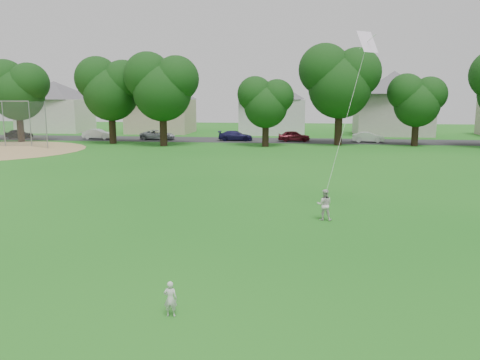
# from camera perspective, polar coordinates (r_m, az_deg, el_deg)

# --- Properties ---
(ground) EXTENTS (160.00, 160.00, 0.00)m
(ground) POSITION_cam_1_polar(r_m,az_deg,el_deg) (14.79, -8.19, -10.01)
(ground) COLOR #175F15
(ground) RESTS_ON ground
(street) EXTENTS (90.00, 7.00, 0.01)m
(street) POSITION_cam_1_polar(r_m,az_deg,el_deg) (55.73, 3.41, 4.85)
(street) COLOR #2D2D30
(street) RESTS_ON ground
(toddler) EXTENTS (0.32, 0.22, 0.86)m
(toddler) POSITION_cam_1_polar(r_m,az_deg,el_deg) (11.32, -8.48, -14.14)
(toddler) COLOR silver
(toddler) RESTS_ON ground
(older_boy) EXTENTS (0.66, 0.53, 1.31)m
(older_boy) POSITION_cam_1_polar(r_m,az_deg,el_deg) (19.71, 10.25, -2.99)
(older_boy) COLOR silver
(older_boy) RESTS_ON ground
(kite) EXTENTS (1.38, 1.25, 7.02)m
(kite) POSITION_cam_1_polar(r_m,az_deg,el_deg) (20.03, 12.81, 7.19)
(kite) COLOR white
(kite) RESTS_ON ground
(baseball_backstop) EXTENTS (10.59, 2.78, 4.65)m
(baseball_backstop) POSITION_cam_1_polar(r_m,az_deg,el_deg) (54.07, -27.12, 6.08)
(baseball_backstop) COLOR gray
(baseball_backstop) RESTS_ON ground
(tree_row) EXTENTS (81.44, 9.46, 10.86)m
(tree_row) POSITION_cam_1_polar(r_m,az_deg,el_deg) (49.58, 5.05, 11.49)
(tree_row) COLOR black
(tree_row) RESTS_ON ground
(parked_cars) EXTENTS (46.01, 1.95, 1.25)m
(parked_cars) POSITION_cam_1_polar(r_m,az_deg,el_deg) (55.96, -5.57, 5.46)
(parked_cars) COLOR black
(parked_cars) RESTS_ON ground
(house_row) EXTENTS (76.67, 13.85, 10.01)m
(house_row) POSITION_cam_1_polar(r_m,az_deg,el_deg) (65.47, 4.22, 9.64)
(house_row) COLOR silver
(house_row) RESTS_ON ground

